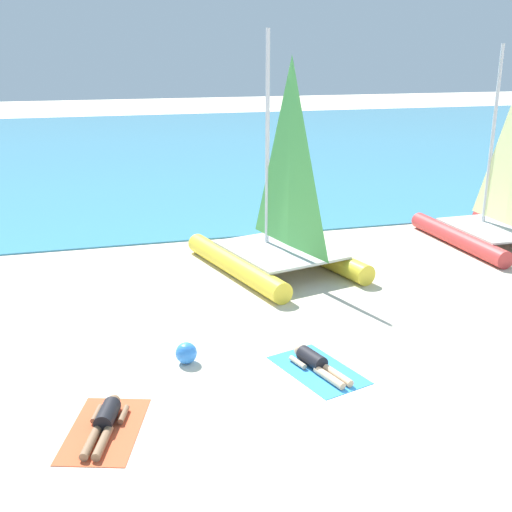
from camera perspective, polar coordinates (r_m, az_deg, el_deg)
ground_plane at (r=20.25m, az=-4.12°, el=1.38°), size 120.00×120.00×0.00m
ocean_water at (r=39.74m, az=-10.01°, el=9.44°), size 120.00×40.00×0.05m
sailboat_yellow at (r=17.33m, az=2.01°, el=1.76°), size 4.18×5.43×6.28m
sailboat_red at (r=20.92m, az=20.57°, el=3.30°), size 3.03×4.62×5.92m
towel_left at (r=10.82m, az=-13.31°, el=-14.84°), size 1.63×2.14×0.01m
sunbather_left at (r=10.81m, az=-13.26°, el=-14.09°), size 0.84×1.54×0.30m
towel_right at (r=12.32m, az=5.55°, el=-10.07°), size 1.59×2.13×0.01m
sunbather_right at (r=12.30m, az=5.38°, el=-9.44°), size 0.81×1.55×0.30m
beach_ball at (r=12.51m, az=-6.23°, el=-8.58°), size 0.42×0.42×0.42m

